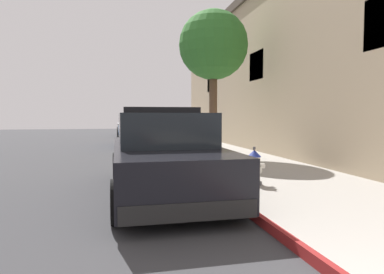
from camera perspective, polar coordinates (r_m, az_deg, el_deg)
ground_plane at (r=10.89m, az=-25.12°, el=-5.24°), size 29.79×60.00×0.20m
sidewalk_pavement at (r=11.22m, az=6.42°, el=-3.80°), size 3.36×60.00×0.13m
curb_painted_edge at (r=10.78m, az=-2.27°, el=-4.09°), size 0.08×60.00×0.13m
storefront_building at (r=14.86m, az=20.80°, el=10.42°), size 5.78×23.36×6.65m
police_cruiser at (r=6.54m, az=-4.90°, el=-3.13°), size 1.94×4.84×1.68m
parked_car_silver_ahead at (r=17.28m, az=-9.27°, el=1.00°), size 1.94×4.84×1.56m
parked_car_dark_far at (r=26.04m, az=-10.48°, el=1.85°), size 1.94×4.84×1.56m
fire_hydrant at (r=6.86m, az=10.51°, el=-5.05°), size 0.44×0.40×0.76m
street_tree at (r=11.98m, az=3.64°, el=15.12°), size 2.38×2.38×5.00m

